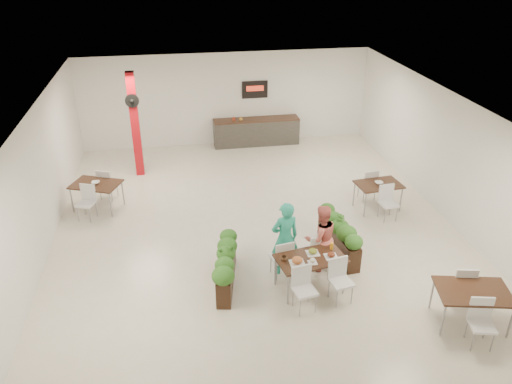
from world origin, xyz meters
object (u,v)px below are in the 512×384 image
(main_table, at_px, (310,262))
(side_table_c, at_px, (473,296))
(planter_left, at_px, (226,263))
(planter_right, at_px, (339,234))
(diner_woman, at_px, (321,238))
(service_counter, at_px, (256,131))
(diner_man, at_px, (285,238))
(side_table_a, at_px, (96,187))
(red_column, at_px, (135,124))
(side_table_b, at_px, (378,188))

(main_table, distance_m, side_table_c, 3.12)
(planter_left, relative_size, planter_right, 0.97)
(planter_left, height_order, side_table_c, planter_left)
(main_table, distance_m, diner_woman, 0.79)
(service_counter, relative_size, diner_woman, 1.93)
(diner_man, relative_size, diner_woman, 1.10)
(service_counter, bearing_deg, side_table_c, -76.38)
(planter_left, bearing_deg, side_table_a, 128.08)
(red_column, xyz_separation_m, planter_left, (1.99, -5.95, -1.14))
(planter_right, xyz_separation_m, side_table_b, (1.70, 1.85, 0.13))
(side_table_a, bearing_deg, red_column, 85.93)
(diner_man, xyz_separation_m, planter_left, (-1.30, -0.18, -0.35))
(planter_right, bearing_deg, side_table_c, -58.32)
(diner_woman, bearing_deg, main_table, 48.02)
(service_counter, xyz_separation_m, main_table, (-0.32, -8.28, 0.14))
(main_table, relative_size, diner_man, 1.06)
(red_column, bearing_deg, side_table_c, -51.32)
(diner_woman, relative_size, side_table_b, 0.94)
(main_table, xyz_separation_m, diner_woman, (0.41, 0.66, 0.14))
(diner_woman, bearing_deg, side_table_b, -144.31)
(main_table, relative_size, side_table_b, 1.09)
(diner_man, height_order, side_table_c, diner_man)
(planter_left, distance_m, side_table_b, 5.10)
(service_counter, bearing_deg, side_table_a, -142.01)
(red_column, height_order, side_table_b, red_column)
(main_table, height_order, diner_man, diner_man)
(red_column, height_order, planter_right, red_column)
(side_table_a, bearing_deg, main_table, -19.97)
(planter_left, xyz_separation_m, side_table_b, (4.41, 2.56, 0.12))
(diner_woman, distance_m, planter_right, 0.85)
(red_column, distance_m, side_table_b, 7.31)
(side_table_c, bearing_deg, main_table, 162.98)
(diner_woman, xyz_separation_m, side_table_b, (2.31, 2.37, -0.15))
(service_counter, distance_m, side_table_b, 5.77)
(diner_woman, height_order, side_table_a, diner_woman)
(red_column, height_order, side_table_c, red_column)
(red_column, distance_m, diner_woman, 7.11)
(diner_woman, height_order, side_table_b, diner_woman)
(service_counter, relative_size, side_table_b, 1.81)
(planter_left, height_order, side_table_a, planter_left)
(planter_left, xyz_separation_m, side_table_a, (-3.03, 3.87, 0.13))
(red_column, xyz_separation_m, side_table_b, (6.39, -3.39, -1.01))
(planter_right, relative_size, side_table_b, 1.15)
(planter_left, bearing_deg, diner_man, 8.07)
(main_table, distance_m, planter_left, 1.76)
(planter_right, distance_m, side_table_a, 6.55)
(diner_man, bearing_deg, side_table_b, -152.73)
(side_table_b, relative_size, side_table_c, 0.99)
(service_counter, distance_m, planter_right, 7.13)
(red_column, bearing_deg, main_table, -60.21)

